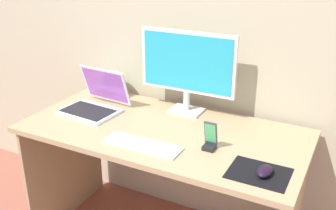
{
  "coord_description": "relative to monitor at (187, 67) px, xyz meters",
  "views": [
    {
      "loc": [
        0.86,
        -1.62,
        1.65
      ],
      "look_at": [
        0.04,
        -0.02,
        0.9
      ],
      "focal_mm": 42.36,
      "sensor_mm": 36.0,
      "label": 1
    }
  ],
  "objects": [
    {
      "name": "mousepad",
      "position": [
        0.54,
        -0.45,
        -0.26
      ],
      "size": [
        0.25,
        0.2,
        0.0
      ],
      "primitive_type": "cube",
      "color": "black",
      "rests_on": "desk"
    },
    {
      "name": "keyboard_external",
      "position": [
        -0.01,
        -0.46,
        -0.26
      ],
      "size": [
        0.38,
        0.12,
        0.01
      ],
      "primitive_type": "cube",
      "rotation": [
        0.0,
        0.0,
        -0.0
      ],
      "color": "silver",
      "rests_on": "desk"
    },
    {
      "name": "phone_in_dock",
      "position": [
        0.28,
        -0.34,
        -0.22
      ],
      "size": [
        0.06,
        0.06,
        0.14
      ],
      "color": "black",
      "rests_on": "desk"
    },
    {
      "name": "mouse",
      "position": [
        0.56,
        -0.45,
        -0.24
      ],
      "size": [
        0.07,
        0.1,
        0.04
      ],
      "primitive_type": "ellipsoid",
      "rotation": [
        0.0,
        0.0,
        -0.09
      ],
      "color": "black",
      "rests_on": "mousepad"
    },
    {
      "name": "wall_back",
      "position": [
        -0.01,
        0.15,
        0.23
      ],
      "size": [
        6.0,
        0.04,
        2.5
      ],
      "primitive_type": "cube",
      "color": "#B5AC8C",
      "rests_on": "ground_plane"
    },
    {
      "name": "desk",
      "position": [
        -0.01,
        -0.26,
        -0.42
      ],
      "size": [
        1.45,
        0.71,
        0.75
      ],
      "color": "tan",
      "rests_on": "ground_plane"
    },
    {
      "name": "fishbowl",
      "position": [
        -0.51,
        0.01,
        -0.18
      ],
      "size": [
        0.17,
        0.17,
        0.17
      ],
      "primitive_type": "sphere",
      "color": "silver",
      "rests_on": "desk"
    },
    {
      "name": "monitor",
      "position": [
        0.0,
        0.0,
        0.0
      ],
      "size": [
        0.55,
        0.14,
        0.46
      ],
      "color": "silver",
      "rests_on": "desk"
    },
    {
      "name": "laptop",
      "position": [
        -0.47,
        -0.22,
        -0.22
      ],
      "size": [
        0.34,
        0.32,
        0.23
      ],
      "color": "white",
      "rests_on": "desk"
    }
  ]
}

